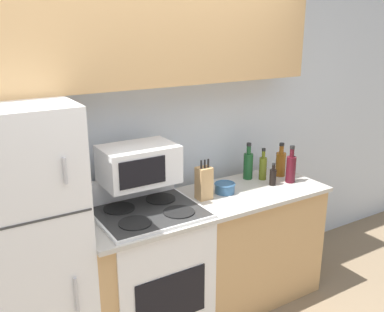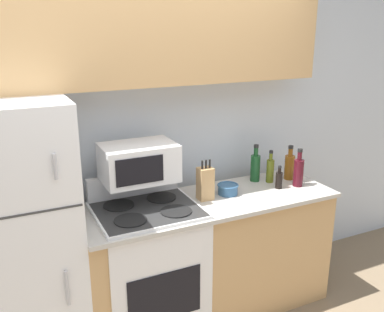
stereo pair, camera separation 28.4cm
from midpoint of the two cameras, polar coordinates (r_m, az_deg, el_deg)
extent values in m
cube|color=silver|center=(3.20, -4.72, 1.50)|extent=(8.00, 0.05, 2.55)
cube|color=tan|center=(3.31, 4.70, -13.44)|extent=(1.88, 0.59, 0.90)
cube|color=#BCB7AD|center=(3.09, 5.10, -6.13)|extent=(1.88, 0.63, 0.03)
cube|color=white|center=(2.80, -20.03, -10.78)|extent=(0.75, 0.69, 1.74)
cube|color=#383838|center=(2.36, -19.87, -7.68)|extent=(0.73, 0.01, 0.01)
cylinder|color=#B7B7BC|center=(2.28, -14.44, -1.43)|extent=(0.02, 0.02, 0.14)
cylinder|color=#B7B7BC|center=(2.61, -13.20, -16.86)|extent=(0.02, 0.02, 0.22)
cube|color=tan|center=(2.91, -3.76, 15.52)|extent=(2.63, 0.32, 0.63)
cube|color=white|center=(3.10, -3.06, -15.14)|extent=(0.70, 0.59, 0.95)
cube|color=black|center=(2.89, -0.65, -18.33)|extent=(0.50, 0.01, 0.34)
cube|color=#2D2D2D|center=(2.88, -3.21, -7.19)|extent=(0.67, 0.57, 0.01)
cube|color=white|center=(3.09, -5.24, -3.79)|extent=(0.67, 0.06, 0.16)
cylinder|color=black|center=(2.72, -5.23, -8.59)|extent=(0.21, 0.21, 0.01)
cylinder|color=black|center=(2.83, 0.76, -7.43)|extent=(0.21, 0.21, 0.01)
cylinder|color=black|center=(2.94, -7.03, -6.58)|extent=(0.21, 0.21, 0.01)
cylinder|color=black|center=(3.04, -1.43, -5.60)|extent=(0.21, 0.21, 0.01)
cube|color=white|center=(2.88, -4.35, -0.89)|extent=(0.49, 0.33, 0.25)
cube|color=black|center=(2.71, -4.00, -2.03)|extent=(0.32, 0.01, 0.18)
cube|color=tan|center=(3.04, 4.46, -3.75)|extent=(0.10, 0.09, 0.24)
cylinder|color=black|center=(2.97, 4.12, -1.23)|extent=(0.01, 0.01, 0.06)
cylinder|color=black|center=(2.99, 4.61, -1.15)|extent=(0.01, 0.01, 0.06)
cylinder|color=black|center=(3.00, 5.09, -1.07)|extent=(0.01, 0.01, 0.06)
cylinder|color=#335B84|center=(3.18, 7.36, -4.51)|extent=(0.15, 0.15, 0.07)
torus|color=#335B84|center=(3.17, 7.38, -3.93)|extent=(0.16, 0.16, 0.01)
cylinder|color=#194C23|center=(3.46, 10.77, -1.65)|extent=(0.08, 0.08, 0.21)
cylinder|color=#194C23|center=(3.41, 10.90, 0.54)|extent=(0.03, 0.03, 0.07)
cylinder|color=black|center=(3.40, 10.94, 1.27)|extent=(0.04, 0.04, 0.02)
cylinder|color=brown|center=(3.56, 15.12, -1.51)|extent=(0.08, 0.08, 0.20)
cylinder|color=brown|center=(3.52, 15.28, 0.47)|extent=(0.04, 0.04, 0.06)
cylinder|color=black|center=(3.51, 15.33, 1.13)|extent=(0.04, 0.04, 0.02)
cylinder|color=#470F19|center=(3.43, 16.33, -2.23)|extent=(0.08, 0.08, 0.21)
cylinder|color=#470F19|center=(3.38, 16.53, -0.02)|extent=(0.03, 0.03, 0.07)
cylinder|color=black|center=(3.37, 16.59, 0.71)|extent=(0.04, 0.04, 0.02)
cylinder|color=black|center=(3.35, 13.92, -3.22)|extent=(0.05, 0.05, 0.13)
cylinder|color=black|center=(3.32, 14.02, -1.88)|extent=(0.02, 0.02, 0.04)
cylinder|color=black|center=(3.32, 14.05, -1.44)|extent=(0.03, 0.03, 0.01)
cylinder|color=#5B6619|center=(3.46, 12.71, -2.01)|extent=(0.06, 0.06, 0.18)
cylinder|color=#5B6619|center=(3.42, 12.84, -0.12)|extent=(0.03, 0.03, 0.06)
cylinder|color=black|center=(3.41, 12.88, 0.51)|extent=(0.03, 0.03, 0.02)
camera|label=1|loc=(0.14, -87.18, 0.87)|focal=40.00mm
camera|label=2|loc=(0.14, 92.82, -0.87)|focal=40.00mm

